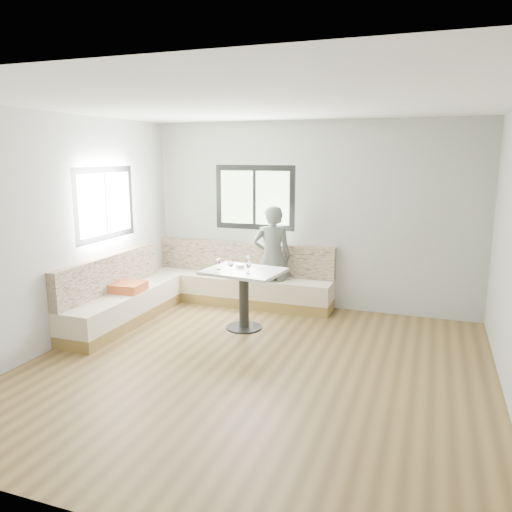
# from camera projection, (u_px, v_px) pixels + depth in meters

# --- Properties ---
(room) EXTENTS (5.01, 5.01, 2.81)m
(room) POSITION_uv_depth(u_px,v_px,m) (250.00, 240.00, 5.28)
(room) COLOR brown
(room) RESTS_ON ground
(banquette) EXTENTS (2.90, 2.80, 0.95)m
(banquette) POSITION_uv_depth(u_px,v_px,m) (192.00, 290.00, 7.43)
(banquette) COLOR olive
(banquette) RESTS_ON ground
(table) EXTENTS (1.08, 0.89, 0.81)m
(table) POSITION_uv_depth(u_px,v_px,m) (244.00, 285.00, 6.63)
(table) COLOR black
(table) RESTS_ON ground
(person) EXTENTS (0.67, 0.56, 1.58)m
(person) POSITION_uv_depth(u_px,v_px,m) (272.00, 257.00, 7.48)
(person) COLOR #585F58
(person) RESTS_ON ground
(olive_ramekin) EXTENTS (0.11, 0.11, 0.04)m
(olive_ramekin) POSITION_uv_depth(u_px,v_px,m) (240.00, 266.00, 6.72)
(olive_ramekin) COLOR white
(olive_ramekin) RESTS_ON table
(wine_glass_a) EXTENTS (0.08, 0.08, 0.17)m
(wine_glass_a) POSITION_uv_depth(u_px,v_px,m) (219.00, 261.00, 6.57)
(wine_glass_a) COLOR white
(wine_glass_a) RESTS_ON table
(wine_glass_b) EXTENTS (0.08, 0.08, 0.17)m
(wine_glass_b) POSITION_uv_depth(u_px,v_px,m) (231.00, 264.00, 6.39)
(wine_glass_b) COLOR white
(wine_glass_b) RESTS_ON table
(wine_glass_c) EXTENTS (0.08, 0.08, 0.17)m
(wine_glass_c) POSITION_uv_depth(u_px,v_px,m) (249.00, 264.00, 6.36)
(wine_glass_c) COLOR white
(wine_glass_c) RESTS_ON table
(wine_glass_d) EXTENTS (0.08, 0.08, 0.17)m
(wine_glass_d) POSITION_uv_depth(u_px,v_px,m) (248.00, 259.00, 6.68)
(wine_glass_d) COLOR white
(wine_glass_d) RESTS_ON table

